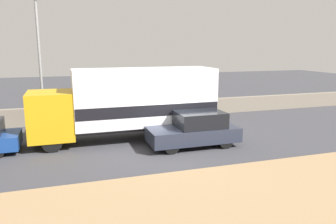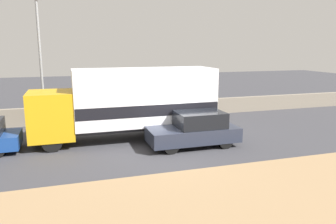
{
  "view_description": "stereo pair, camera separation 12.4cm",
  "coord_description": "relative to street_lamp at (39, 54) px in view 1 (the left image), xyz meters",
  "views": [
    {
      "loc": [
        -4.85,
        -13.64,
        4.59
      ],
      "look_at": [
        -0.12,
        1.03,
        1.49
      ],
      "focal_mm": 35.0,
      "sensor_mm": 36.0,
      "label": 1
    },
    {
      "loc": [
        -4.74,
        -13.68,
        4.59
      ],
      "look_at": [
        -0.12,
        1.03,
        1.49
      ],
      "focal_mm": 35.0,
      "sensor_mm": 36.0,
      "label": 2
    }
  ],
  "objects": [
    {
      "name": "box_truck",
      "position": [
        4.3,
        -3.7,
        -2.28
      ],
      "size": [
        8.92,
        2.36,
        3.52
      ],
      "rotation": [
        0.0,
        0.0,
        3.14
      ],
      "color": "gold",
      "rests_on": "ground_plane"
    },
    {
      "name": "ground_plane",
      "position": [
        5.98,
        -5.76,
        -4.17
      ],
      "size": [
        80.0,
        80.0,
        0.0
      ],
      "primitive_type": "plane",
      "color": "#38383D"
    },
    {
      "name": "stone_wall_backdrop",
      "position": [
        5.98,
        0.89,
        -3.65
      ],
      "size": [
        60.0,
        0.35,
        1.05
      ],
      "color": "gray",
      "rests_on": "ground_plane"
    },
    {
      "name": "street_lamp",
      "position": [
        0.0,
        0.0,
        0.0
      ],
      "size": [
        0.56,
        0.28,
        7.24
      ],
      "color": "gray",
      "rests_on": "ground_plane"
    },
    {
      "name": "dirt_shoulder_foreground",
      "position": [
        5.98,
        -11.85,
        -4.15
      ],
      "size": [
        60.0,
        6.5,
        0.04
      ],
      "color": "#937551",
      "rests_on": "ground_plane"
    },
    {
      "name": "car_hatchback",
      "position": [
        6.86,
        -5.77,
        -3.38
      ],
      "size": [
        4.2,
        1.78,
        1.63
      ],
      "rotation": [
        0.0,
        0.0,
        3.14
      ],
      "color": "#282D3D",
      "rests_on": "ground_plane"
    }
  ]
}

